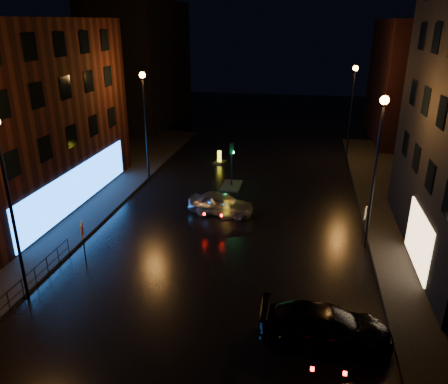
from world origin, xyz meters
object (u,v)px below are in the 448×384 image
(traffic_signal, at_px, (232,180))
(bollard_near, at_px, (226,213))
(bollard_far, at_px, (219,160))
(road_sign_left, at_px, (82,234))
(road_sign_right, at_px, (365,216))
(silver_hatchback, at_px, (221,203))
(dark_sedan, at_px, (326,326))

(traffic_signal, bearing_deg, bollard_near, -83.60)
(bollard_far, bearing_deg, bollard_near, -64.72)
(road_sign_left, bearing_deg, traffic_signal, 45.78)
(road_sign_right, bearing_deg, bollard_far, -33.50)
(bollard_near, relative_size, road_sign_left, 0.61)
(silver_hatchback, relative_size, road_sign_right, 2.02)
(bollard_near, bearing_deg, dark_sedan, -81.68)
(road_sign_left, bearing_deg, road_sign_right, -0.41)
(road_sign_left, bearing_deg, dark_sedan, -38.07)
(dark_sedan, bearing_deg, road_sign_right, -15.80)
(dark_sedan, bearing_deg, road_sign_left, 71.50)
(road_sign_right, bearing_deg, traffic_signal, -23.09)
(silver_hatchback, xyz_separation_m, bollard_near, (0.43, -0.36, -0.48))
(road_sign_right, bearing_deg, road_sign_left, 36.84)
(traffic_signal, xyz_separation_m, dark_sedan, (6.56, -16.39, 0.24))
(road_sign_left, bearing_deg, bollard_far, 58.65)
(bollard_far, bearing_deg, road_sign_left, -88.73)
(silver_hatchback, bearing_deg, road_sign_left, 149.66)
(traffic_signal, bearing_deg, bollard_far, 110.09)
(bollard_far, bearing_deg, silver_hatchback, -66.44)
(bollard_near, relative_size, road_sign_right, 0.68)
(silver_hatchback, xyz_separation_m, road_sign_left, (-5.64, -7.62, 1.04))
(dark_sedan, xyz_separation_m, bollard_near, (-5.95, 10.97, -0.51))
(bollard_far, bearing_deg, road_sign_right, -38.14)
(silver_hatchback, distance_m, bollard_far, 10.99)
(silver_hatchback, bearing_deg, dark_sedan, -144.47)
(traffic_signal, height_order, road_sign_left, traffic_signal)
(silver_hatchback, height_order, road_sign_left, road_sign_left)
(road_sign_left, bearing_deg, silver_hatchback, 32.58)
(dark_sedan, relative_size, road_sign_right, 2.45)
(bollard_near, xyz_separation_m, road_sign_right, (8.29, -1.89, 1.33))
(dark_sedan, distance_m, bollard_far, 23.71)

